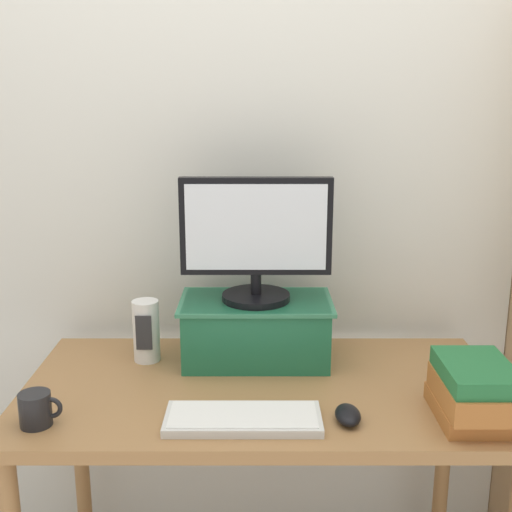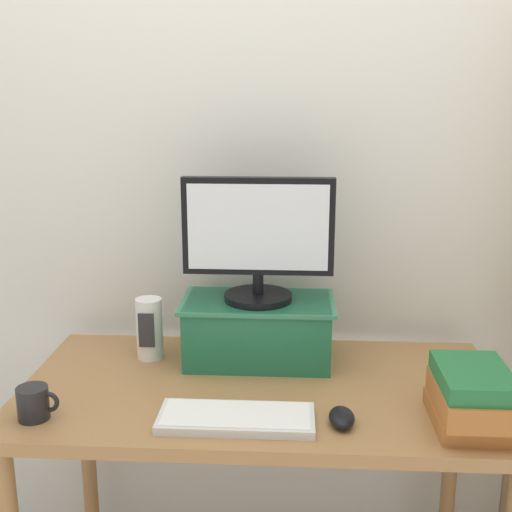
{
  "view_description": "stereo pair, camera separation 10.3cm",
  "coord_description": "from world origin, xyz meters",
  "px_view_note": "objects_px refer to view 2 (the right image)",
  "views": [
    {
      "loc": [
        -0.02,
        -1.66,
        1.56
      ],
      "look_at": [
        -0.02,
        0.07,
        1.12
      ],
      "focal_mm": 45.0,
      "sensor_mm": 36.0,
      "label": 1
    },
    {
      "loc": [
        0.08,
        -1.65,
        1.56
      ],
      "look_at": [
        -0.02,
        0.07,
        1.12
      ],
      "focal_mm": 45.0,
      "sensor_mm": 36.0,
      "label": 2
    }
  ],
  "objects_px": {
    "keyboard": "(236,418)",
    "coffee_mug": "(34,403)",
    "computer_mouse": "(342,418)",
    "desk_speaker": "(149,328)",
    "computer_monitor": "(258,237)",
    "riser_box": "(258,328)",
    "book_stack": "(474,398)",
    "desk": "(262,412)"
  },
  "relations": [
    {
      "from": "coffee_mug",
      "to": "keyboard",
      "type": "bearing_deg",
      "value": 1.04
    },
    {
      "from": "desk",
      "to": "riser_box",
      "type": "bearing_deg",
      "value": 96.84
    },
    {
      "from": "computer_mouse",
      "to": "desk_speaker",
      "type": "distance_m",
      "value": 0.68
    },
    {
      "from": "desk",
      "to": "desk_speaker",
      "type": "height_order",
      "value": "desk_speaker"
    },
    {
      "from": "desk",
      "to": "computer_mouse",
      "type": "xyz_separation_m",
      "value": [
        0.21,
        -0.21,
        0.1
      ]
    },
    {
      "from": "riser_box",
      "to": "book_stack",
      "type": "bearing_deg",
      "value": -34.35
    },
    {
      "from": "keyboard",
      "to": "coffee_mug",
      "type": "height_order",
      "value": "coffee_mug"
    },
    {
      "from": "desk",
      "to": "computer_mouse",
      "type": "distance_m",
      "value": 0.31
    },
    {
      "from": "keyboard",
      "to": "coffee_mug",
      "type": "distance_m",
      "value": 0.51
    },
    {
      "from": "keyboard",
      "to": "computer_mouse",
      "type": "relative_size",
      "value": 3.73
    },
    {
      "from": "desk",
      "to": "keyboard",
      "type": "xyz_separation_m",
      "value": [
        -0.05,
        -0.22,
        0.1
      ]
    },
    {
      "from": "computer_mouse",
      "to": "riser_box",
      "type": "bearing_deg",
      "value": 120.67
    },
    {
      "from": "coffee_mug",
      "to": "riser_box",
      "type": "bearing_deg",
      "value": 36.79
    },
    {
      "from": "book_stack",
      "to": "coffee_mug",
      "type": "distance_m",
      "value": 1.09
    },
    {
      "from": "computer_mouse",
      "to": "keyboard",
      "type": "bearing_deg",
      "value": -178.24
    },
    {
      "from": "riser_box",
      "to": "computer_mouse",
      "type": "distance_m",
      "value": 0.46
    },
    {
      "from": "desk",
      "to": "riser_box",
      "type": "xyz_separation_m",
      "value": [
        -0.02,
        0.18,
        0.19
      ]
    },
    {
      "from": "book_stack",
      "to": "computer_monitor",
      "type": "bearing_deg",
      "value": 145.75
    },
    {
      "from": "riser_box",
      "to": "keyboard",
      "type": "relative_size",
      "value": 1.18
    },
    {
      "from": "book_stack",
      "to": "desk_speaker",
      "type": "distance_m",
      "value": 0.96
    },
    {
      "from": "desk_speaker",
      "to": "computer_monitor",
      "type": "bearing_deg",
      "value": 0.69
    },
    {
      "from": "keyboard",
      "to": "desk_speaker",
      "type": "height_order",
      "value": "desk_speaker"
    },
    {
      "from": "riser_box",
      "to": "book_stack",
      "type": "height_order",
      "value": "riser_box"
    },
    {
      "from": "riser_box",
      "to": "desk_speaker",
      "type": "distance_m",
      "value": 0.33
    },
    {
      "from": "riser_box",
      "to": "keyboard",
      "type": "height_order",
      "value": "riser_box"
    },
    {
      "from": "book_stack",
      "to": "desk_speaker",
      "type": "bearing_deg",
      "value": 157.26
    },
    {
      "from": "computer_mouse",
      "to": "desk_speaker",
      "type": "height_order",
      "value": "desk_speaker"
    },
    {
      "from": "computer_mouse",
      "to": "coffee_mug",
      "type": "xyz_separation_m",
      "value": [
        -0.77,
        -0.02,
        0.02
      ]
    },
    {
      "from": "coffee_mug",
      "to": "computer_monitor",
      "type": "bearing_deg",
      "value": 36.69
    },
    {
      "from": "desk",
      "to": "computer_monitor",
      "type": "bearing_deg",
      "value": 96.89
    },
    {
      "from": "computer_monitor",
      "to": "keyboard",
      "type": "distance_m",
      "value": 0.54
    },
    {
      "from": "riser_box",
      "to": "computer_mouse",
      "type": "relative_size",
      "value": 4.4
    },
    {
      "from": "computer_monitor",
      "to": "coffee_mug",
      "type": "xyz_separation_m",
      "value": [
        -0.54,
        -0.4,
        -0.34
      ]
    },
    {
      "from": "keyboard",
      "to": "computer_monitor",
      "type": "bearing_deg",
      "value": 85.35
    },
    {
      "from": "keyboard",
      "to": "computer_mouse",
      "type": "bearing_deg",
      "value": 1.76
    },
    {
      "from": "desk",
      "to": "riser_box",
      "type": "distance_m",
      "value": 0.26
    },
    {
      "from": "computer_monitor",
      "to": "coffee_mug",
      "type": "distance_m",
      "value": 0.76
    },
    {
      "from": "desk",
      "to": "book_stack",
      "type": "distance_m",
      "value": 0.59
    },
    {
      "from": "computer_monitor",
      "to": "keyboard",
      "type": "bearing_deg",
      "value": -94.65
    },
    {
      "from": "computer_monitor",
      "to": "desk_speaker",
      "type": "xyz_separation_m",
      "value": [
        -0.33,
        -0.0,
        -0.29
      ]
    },
    {
      "from": "riser_box",
      "to": "desk_speaker",
      "type": "height_order",
      "value": "riser_box"
    },
    {
      "from": "book_stack",
      "to": "computer_mouse",
      "type": "bearing_deg",
      "value": -178.08
    }
  ]
}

